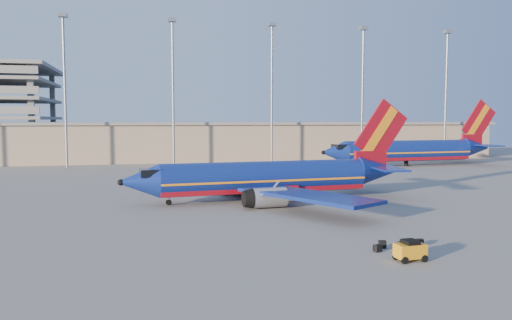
# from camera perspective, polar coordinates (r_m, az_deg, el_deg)

# --- Properties ---
(ground) EXTENTS (220.00, 220.00, 0.00)m
(ground) POSITION_cam_1_polar(r_m,az_deg,el_deg) (55.35, -1.29, -4.73)
(ground) COLOR slate
(ground) RESTS_ON ground
(terminal_building) EXTENTS (122.00, 16.00, 8.50)m
(terminal_building) POSITION_cam_1_polar(r_m,az_deg,el_deg) (113.56, -2.16, 2.25)
(terminal_building) COLOR gray
(terminal_building) RESTS_ON ground
(light_mast_row) EXTENTS (101.60, 1.60, 28.65)m
(light_mast_row) POSITION_cam_1_polar(r_m,az_deg,el_deg) (101.15, -3.74, 9.46)
(light_mast_row) COLOR gray
(light_mast_row) RESTS_ON ground
(aircraft_main) EXTENTS (33.92, 32.53, 11.48)m
(aircraft_main) POSITION_cam_1_polar(r_m,az_deg,el_deg) (55.83, 1.75, -2.10)
(aircraft_main) COLOR navy
(aircraft_main) RESTS_ON ground
(aircraft_second) EXTENTS (38.81, 15.08, 13.14)m
(aircraft_second) POSITION_cam_1_polar(r_m,az_deg,el_deg) (101.91, 17.29, 1.04)
(aircraft_second) COLOR navy
(aircraft_second) RESTS_ON ground
(baggage_tug) EXTENTS (1.97, 1.27, 1.36)m
(baggage_tug) POSITION_cam_1_polar(r_m,az_deg,el_deg) (33.69, 17.20, -9.80)
(baggage_tug) COLOR orange
(baggage_tug) RESTS_ON ground
(luggage_pile) EXTENTS (4.29, 1.40, 0.54)m
(luggage_pile) POSITION_cam_1_polar(r_m,az_deg,el_deg) (36.75, 16.05, -9.31)
(luggage_pile) COLOR black
(luggage_pile) RESTS_ON ground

